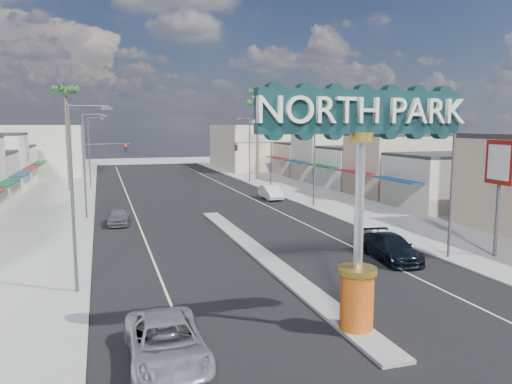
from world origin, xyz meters
TOP-DOWN VIEW (x-y plane):
  - ground at (0.00, 30.00)m, footprint 160.00×160.00m
  - road at (0.00, 30.00)m, footprint 20.00×120.00m
  - median_island at (0.00, 14.00)m, footprint 1.30×30.00m
  - sidewalk_left at (-14.00, 30.00)m, footprint 8.00×120.00m
  - sidewalk_right at (14.00, 30.00)m, footprint 8.00×120.00m
  - storefront_row_right at (24.00, 43.00)m, footprint 12.00×42.00m
  - backdrop_far_left at (-22.00, 75.00)m, footprint 20.00×20.00m
  - backdrop_far_right at (22.00, 75.00)m, footprint 20.00×20.00m
  - gateway_sign at (0.00, 1.98)m, footprint 8.20×1.50m
  - traffic_signal_left at (-9.18, 43.99)m, footprint 5.09×0.45m
  - traffic_signal_right at (9.18, 43.99)m, footprint 5.09×0.45m
  - streetlight_l_near at (-10.43, 10.00)m, footprint 2.03×0.22m
  - streetlight_l_mid at (-10.43, 30.00)m, footprint 2.03×0.22m
  - streetlight_l_far at (-10.43, 52.00)m, footprint 2.03×0.22m
  - streetlight_r_near at (10.43, 10.00)m, footprint 2.03×0.22m
  - streetlight_r_mid at (10.43, 30.00)m, footprint 2.03×0.22m
  - streetlight_r_far at (10.43, 52.00)m, footprint 2.03×0.22m
  - palm_left_far at (-13.00, 50.00)m, footprint 2.60×2.60m
  - palm_right_mid at (13.00, 56.00)m, footprint 2.60×2.60m
  - palm_right_far at (15.00, 62.00)m, footprint 2.60×2.60m
  - suv_left at (-7.40, 1.54)m, footprint 2.55×5.48m
  - suv_right at (7.16, 10.80)m, footprint 2.61×5.38m
  - car_parked_left at (-8.04, 26.78)m, footprint 2.02×4.24m
  - car_parked_right at (8.29, 36.27)m, footprint 1.71×4.64m
  - bank_pylon_sign at (13.43, 9.33)m, footprint 0.37×2.21m

SIDE VIEW (x-z plane):
  - ground at x=0.00m, z-range 0.00..0.00m
  - road at x=0.00m, z-range 0.00..0.01m
  - sidewalk_left at x=-14.00m, z-range 0.00..0.12m
  - sidewalk_right at x=14.00m, z-range 0.00..0.12m
  - median_island at x=0.00m, z-range 0.00..0.16m
  - car_parked_left at x=-8.04m, z-range 0.00..1.40m
  - suv_right at x=7.16m, z-range 0.00..1.51m
  - car_parked_right at x=8.29m, z-range 0.00..1.52m
  - suv_left at x=-7.40m, z-range 0.00..1.52m
  - storefront_row_right at x=24.00m, z-range 0.00..6.00m
  - backdrop_far_left at x=-22.00m, z-range 0.00..8.00m
  - backdrop_far_right at x=22.00m, z-range 0.00..8.00m
  - traffic_signal_left at x=-9.18m, z-range 1.27..7.27m
  - traffic_signal_right at x=9.18m, z-range 1.27..7.27m
  - streetlight_l_near at x=-10.43m, z-range 0.57..9.57m
  - streetlight_l_mid at x=-10.43m, z-range 0.57..9.57m
  - streetlight_l_far at x=-10.43m, z-range 0.57..9.57m
  - streetlight_r_near at x=10.43m, z-range 0.57..9.57m
  - streetlight_r_mid at x=10.43m, z-range 0.57..9.57m
  - streetlight_r_far at x=10.43m, z-range 0.57..9.57m
  - bank_pylon_sign at x=13.43m, z-range 1.92..8.95m
  - gateway_sign at x=0.00m, z-range 1.35..10.50m
  - palm_right_mid at x=13.00m, z-range 4.55..16.65m
  - palm_left_far at x=-13.00m, z-range 4.95..18.05m
  - palm_right_far at x=15.00m, z-range 5.34..19.44m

